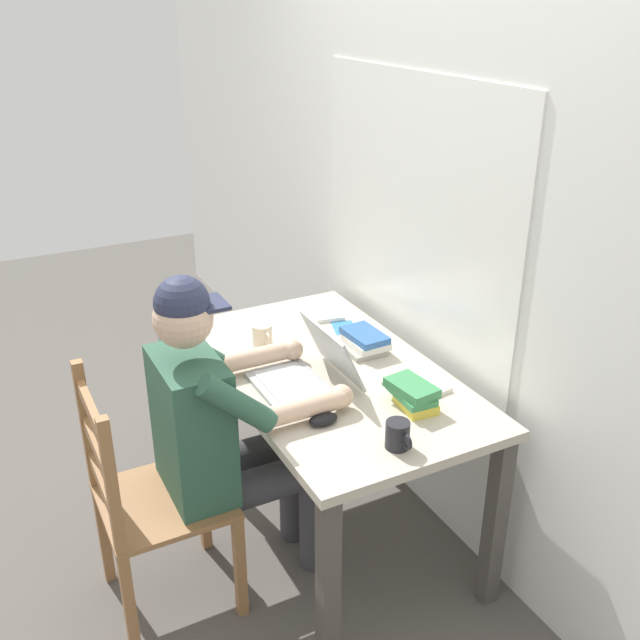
{
  "coord_description": "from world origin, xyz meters",
  "views": [
    {
      "loc": [
        2.08,
        -1.11,
        2.02
      ],
      "look_at": [
        0.02,
        -0.05,
        0.95
      ],
      "focal_mm": 40.65,
      "sensor_mm": 36.0,
      "label": 1
    }
  ],
  "objects_px": {
    "computer_mouse": "(323,419)",
    "laptop": "(307,372)",
    "seated_person": "(222,424)",
    "book_stack_side": "(413,395)",
    "desk": "(329,392)",
    "coffee_mug_dark": "(398,435)",
    "wooden_chair": "(148,501)",
    "landscape_photo_print": "(344,328)",
    "coffee_mug_white": "(262,335)",
    "book_stack_main": "(365,341)"
  },
  "relations": [
    {
      "from": "laptop",
      "to": "book_stack_main",
      "type": "bearing_deg",
      "value": 113.59
    },
    {
      "from": "wooden_chair",
      "to": "computer_mouse",
      "type": "height_order",
      "value": "wooden_chair"
    },
    {
      "from": "coffee_mug_white",
      "to": "book_stack_main",
      "type": "relative_size",
      "value": 0.61
    },
    {
      "from": "desk",
      "to": "seated_person",
      "type": "height_order",
      "value": "seated_person"
    },
    {
      "from": "wooden_chair",
      "to": "computer_mouse",
      "type": "distance_m",
      "value": 0.66
    },
    {
      "from": "wooden_chair",
      "to": "coffee_mug_dark",
      "type": "xyz_separation_m",
      "value": [
        0.46,
        0.68,
        0.33
      ]
    },
    {
      "from": "seated_person",
      "to": "wooden_chair",
      "type": "xyz_separation_m",
      "value": [
        -0.0,
        -0.28,
        -0.22
      ]
    },
    {
      "from": "wooden_chair",
      "to": "computer_mouse",
      "type": "bearing_deg",
      "value": 65.86
    },
    {
      "from": "seated_person",
      "to": "coffee_mug_dark",
      "type": "relative_size",
      "value": 10.77
    },
    {
      "from": "coffee_mug_dark",
      "to": "landscape_photo_print",
      "type": "height_order",
      "value": "coffee_mug_dark"
    },
    {
      "from": "wooden_chair",
      "to": "coffee_mug_white",
      "type": "relative_size",
      "value": 7.82
    },
    {
      "from": "wooden_chair",
      "to": "landscape_photo_print",
      "type": "xyz_separation_m",
      "value": [
        -0.36,
        0.95,
        0.29
      ]
    },
    {
      "from": "seated_person",
      "to": "book_stack_side",
      "type": "xyz_separation_m",
      "value": [
        0.29,
        0.58,
        0.11
      ]
    },
    {
      "from": "desk",
      "to": "wooden_chair",
      "type": "xyz_separation_m",
      "value": [
        0.08,
        -0.73,
        -0.18
      ]
    },
    {
      "from": "book_stack_side",
      "to": "coffee_mug_white",
      "type": "bearing_deg",
      "value": -158.11
    },
    {
      "from": "computer_mouse",
      "to": "wooden_chair",
      "type": "bearing_deg",
      "value": -114.14
    },
    {
      "from": "coffee_mug_dark",
      "to": "computer_mouse",
      "type": "bearing_deg",
      "value": -147.5
    },
    {
      "from": "desk",
      "to": "laptop",
      "type": "height_order",
      "value": "laptop"
    },
    {
      "from": "coffee_mug_white",
      "to": "seated_person",
      "type": "bearing_deg",
      "value": -39.82
    },
    {
      "from": "wooden_chair",
      "to": "computer_mouse",
      "type": "relative_size",
      "value": 9.2
    },
    {
      "from": "seated_person",
      "to": "landscape_photo_print",
      "type": "bearing_deg",
      "value": 118.29
    },
    {
      "from": "computer_mouse",
      "to": "coffee_mug_white",
      "type": "distance_m",
      "value": 0.62
    },
    {
      "from": "computer_mouse",
      "to": "coffee_mug_white",
      "type": "xyz_separation_m",
      "value": [
        -0.62,
        0.05,
        0.03
      ]
    },
    {
      "from": "laptop",
      "to": "desk",
      "type": "bearing_deg",
      "value": 118.42
    },
    {
      "from": "book_stack_side",
      "to": "desk",
      "type": "bearing_deg",
      "value": -160.75
    },
    {
      "from": "coffee_mug_dark",
      "to": "book_stack_side",
      "type": "bearing_deg",
      "value": 135.56
    },
    {
      "from": "coffee_mug_dark",
      "to": "desk",
      "type": "bearing_deg",
      "value": 174.8
    },
    {
      "from": "laptop",
      "to": "coffee_mug_white",
      "type": "xyz_separation_m",
      "value": [
        -0.37,
        -0.02,
        -0.01
      ]
    },
    {
      "from": "laptop",
      "to": "landscape_photo_print",
      "type": "xyz_separation_m",
      "value": [
        -0.35,
        0.34,
        -0.05
      ]
    },
    {
      "from": "seated_person",
      "to": "laptop",
      "type": "xyz_separation_m",
      "value": [
        -0.01,
        0.33,
        0.11
      ]
    },
    {
      "from": "wooden_chair",
      "to": "computer_mouse",
      "type": "xyz_separation_m",
      "value": [
        0.24,
        0.54,
        0.3
      ]
    },
    {
      "from": "computer_mouse",
      "to": "laptop",
      "type": "bearing_deg",
      "value": 164.82
    },
    {
      "from": "desk",
      "to": "wooden_chair",
      "type": "height_order",
      "value": "wooden_chair"
    },
    {
      "from": "laptop",
      "to": "landscape_photo_print",
      "type": "height_order",
      "value": "laptop"
    },
    {
      "from": "seated_person",
      "to": "computer_mouse",
      "type": "distance_m",
      "value": 0.36
    },
    {
      "from": "coffee_mug_white",
      "to": "coffee_mug_dark",
      "type": "bearing_deg",
      "value": 6.12
    },
    {
      "from": "desk",
      "to": "computer_mouse",
      "type": "xyz_separation_m",
      "value": [
        0.32,
        -0.19,
        0.12
      ]
    },
    {
      "from": "wooden_chair",
      "to": "book_stack_main",
      "type": "height_order",
      "value": "wooden_chair"
    },
    {
      "from": "book_stack_main",
      "to": "seated_person",
      "type": "bearing_deg",
      "value": -77.12
    },
    {
      "from": "seated_person",
      "to": "coffee_mug_white",
      "type": "xyz_separation_m",
      "value": [
        -0.37,
        0.31,
        0.1
      ]
    },
    {
      "from": "coffee_mug_white",
      "to": "landscape_photo_print",
      "type": "distance_m",
      "value": 0.36
    },
    {
      "from": "coffee_mug_white",
      "to": "landscape_photo_print",
      "type": "bearing_deg",
      "value": 88.11
    },
    {
      "from": "computer_mouse",
      "to": "book_stack_main",
      "type": "relative_size",
      "value": 0.51
    },
    {
      "from": "seated_person",
      "to": "landscape_photo_print",
      "type": "height_order",
      "value": "seated_person"
    },
    {
      "from": "landscape_photo_print",
      "to": "seated_person",
      "type": "bearing_deg",
      "value": -44.33
    },
    {
      "from": "desk",
      "to": "wooden_chair",
      "type": "relative_size",
      "value": 1.43
    },
    {
      "from": "desk",
      "to": "book_stack_side",
      "type": "bearing_deg",
      "value": 19.25
    },
    {
      "from": "coffee_mug_dark",
      "to": "coffee_mug_white",
      "type": "bearing_deg",
      "value": -173.88
    },
    {
      "from": "computer_mouse",
      "to": "book_stack_side",
      "type": "bearing_deg",
      "value": 82.19
    },
    {
      "from": "computer_mouse",
      "to": "landscape_photo_print",
      "type": "distance_m",
      "value": 0.73
    }
  ]
}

